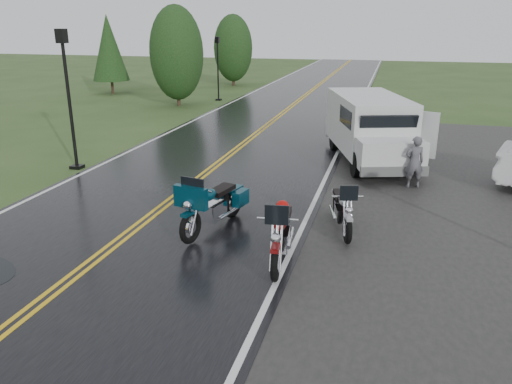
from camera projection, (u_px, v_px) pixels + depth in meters
ground at (103, 255)px, 10.47m from camera, size 120.00×120.00×0.00m
road at (240, 146)px, 19.60m from camera, size 8.00×100.00×0.04m
motorcycle_red at (276, 248)px, 9.12m from camera, size 1.17×2.51×1.43m
motorcycle_teal at (190, 214)px, 10.70m from camera, size 1.43×2.63×1.47m
motorcycle_silver at (348, 219)px, 10.72m from camera, size 1.30×2.28×1.27m
van_white at (358, 142)px, 15.36m from camera, size 3.88×6.24×2.30m
person_at_van at (414, 163)px, 14.50m from camera, size 0.64×0.52×1.53m
lamp_post_near_left at (69, 101)px, 16.01m from camera, size 0.39×0.39×4.52m
lamp_post_far_left at (218, 69)px, 30.78m from camera, size 0.33×0.33×3.88m
tree_left_mid at (177, 64)px, 28.65m from camera, size 3.08×3.08×4.82m
tree_left_far at (233, 56)px, 38.08m from camera, size 2.94×2.94×4.52m
pine_left_far at (110, 55)px, 33.61m from camera, size 2.44×2.44×5.08m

